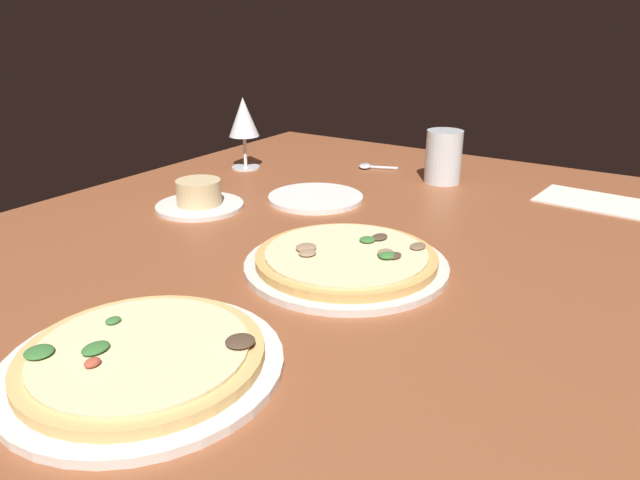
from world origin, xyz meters
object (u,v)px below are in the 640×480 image
object	(u,v)px
pizza_main	(346,261)
side_plate	(316,198)
wine_glass_far	(244,120)
pizza_side	(142,359)
water_glass	(443,160)
spoon	(369,166)
ramekin_on_saucer	(199,198)
paper_menu	(596,202)

from	to	relation	value
pizza_main	side_plate	world-z (taller)	pizza_main
wine_glass_far	pizza_side	bearing A→B (deg)	-147.79
water_glass	spoon	bearing A→B (deg)	84.62
ramekin_on_saucer	wine_glass_far	distance (cm)	30.99
water_glass	paper_menu	bearing A→B (deg)	-85.21
pizza_side	spoon	bearing A→B (deg)	13.03
pizza_main	pizza_side	xyz separation A→B (cm)	(-33.00, 4.66, -0.04)
side_plate	spoon	world-z (taller)	spoon
spoon	pizza_main	bearing A→B (deg)	-154.78
ramekin_on_saucer	side_plate	distance (cm)	21.95
ramekin_on_saucer	side_plate	world-z (taller)	ramekin_on_saucer
ramekin_on_saucer	paper_menu	size ratio (longest dim) A/B	0.78
wine_glass_far	paper_menu	xyz separation A→B (cm)	(16.08, -72.57, -10.93)
pizza_side	paper_menu	size ratio (longest dim) A/B	1.39
water_glass	side_plate	size ratio (longest dim) A/B	0.60
wine_glass_far	side_plate	world-z (taller)	wine_glass_far
pizza_main	side_plate	distance (cm)	32.43
pizza_main	side_plate	bearing A→B (deg)	41.01
pizza_side	ramekin_on_saucer	bearing A→B (deg)	37.36
wine_glass_far	water_glass	size ratio (longest dim) A/B	1.46
pizza_side	water_glass	size ratio (longest dim) A/B	2.62
pizza_side	ramekin_on_saucer	size ratio (longest dim) A/B	1.79
pizza_main	wine_glass_far	bearing A→B (deg)	53.18
paper_menu	wine_glass_far	bearing A→B (deg)	107.14
pizza_main	spoon	xyz separation A→B (cm)	(51.32, 24.17, -0.76)
wine_glass_far	spoon	distance (cm)	30.34
water_glass	spoon	xyz separation A→B (cm)	(1.73, 18.43, -4.28)
pizza_side	wine_glass_far	world-z (taller)	wine_glass_far
wine_glass_far	spoon	world-z (taller)	wine_glass_far
wine_glass_far	spoon	size ratio (longest dim) A/B	1.74
pizza_side	side_plate	distance (cm)	59.82
ramekin_on_saucer	paper_menu	distance (cm)	74.84
pizza_main	spoon	world-z (taller)	pizza_main
wine_glass_far	spoon	xyz separation A→B (cm)	(15.29, -23.96, -10.62)
pizza_side	paper_menu	bearing A→B (deg)	-18.87
water_glass	paper_menu	world-z (taller)	water_glass
pizza_side	spoon	size ratio (longest dim) A/B	3.12
side_plate	pizza_main	bearing A→B (deg)	-138.99
paper_menu	pizza_main	bearing A→B (deg)	159.52
paper_menu	spoon	distance (cm)	48.62
ramekin_on_saucer	paper_menu	bearing A→B (deg)	-54.59
pizza_main	paper_menu	world-z (taller)	pizza_main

